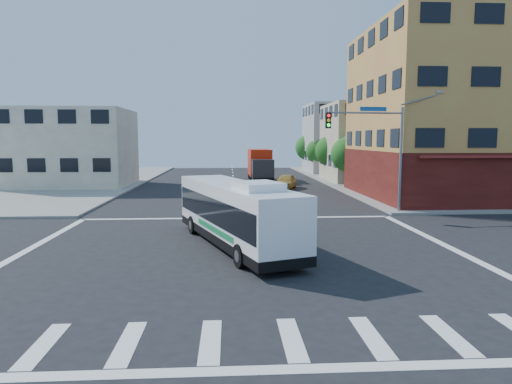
{
  "coord_description": "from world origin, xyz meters",
  "views": [
    {
      "loc": [
        -0.52,
        -18.7,
        4.91
      ],
      "look_at": [
        0.84,
        4.32,
        2.24
      ],
      "focal_mm": 32.0,
      "sensor_mm": 36.0,
      "label": 1
    }
  ],
  "objects": [
    {
      "name": "box_truck",
      "position": [
        3.14,
        34.82,
        1.8
      ],
      "size": [
        2.63,
        8.29,
        3.71
      ],
      "rotation": [
        0.0,
        0.0,
        0.02
      ],
      "color": "#232328",
      "rests_on": "ground"
    },
    {
      "name": "ground",
      "position": [
        0.0,
        0.0,
        0.0
      ],
      "size": [
        120.0,
        120.0,
        0.0
      ],
      "primitive_type": "plane",
      "color": "black",
      "rests_on": "ground"
    },
    {
      "name": "transit_bus",
      "position": [
        -0.26,
        1.96,
        1.57
      ],
      "size": [
        5.8,
        10.98,
        3.21
      ],
      "rotation": [
        0.0,
        0.0,
        0.34
      ],
      "color": "black",
      "rests_on": "ground"
    },
    {
      "name": "street_tree_c",
      "position": [
        11.9,
        43.92,
        3.46
      ],
      "size": [
        3.4,
        3.4,
        5.29
      ],
      "color": "#371F14",
      "rests_on": "ground"
    },
    {
      "name": "street_tree_d",
      "position": [
        11.9,
        51.92,
        3.88
      ],
      "size": [
        4.0,
        4.0,
        6.03
      ],
      "color": "#371F14",
      "rests_on": "ground"
    },
    {
      "name": "street_tree_b",
      "position": [
        11.9,
        35.92,
        3.75
      ],
      "size": [
        3.8,
        3.8,
        5.79
      ],
      "color": "#371F14",
      "rests_on": "ground"
    },
    {
      "name": "street_tree_a",
      "position": [
        11.9,
        27.92,
        3.59
      ],
      "size": [
        3.6,
        3.6,
        5.53
      ],
      "color": "#371F14",
      "rests_on": "ground"
    },
    {
      "name": "building_east_near",
      "position": [
        16.98,
        33.98,
        4.51
      ],
      "size": [
        12.06,
        10.06,
        9.0
      ],
      "color": "beige",
      "rests_on": "ground"
    },
    {
      "name": "corner_building_ne",
      "position": [
        19.99,
        18.48,
        5.89
      ],
      "size": [
        18.1,
        15.44,
        14.0
      ],
      "color": "#B59141",
      "rests_on": "ground"
    },
    {
      "name": "parked_car",
      "position": [
        5.14,
        26.31,
        0.73
      ],
      "size": [
        2.87,
        4.58,
        1.45
      ],
      "primitive_type": "imported",
      "rotation": [
        0.0,
        0.0,
        -0.29
      ],
      "color": "#B89339",
      "rests_on": "ground"
    },
    {
      "name": "signal_mast_ne",
      "position": [
        9.08,
        10.62,
        4.98
      ],
      "size": [
        7.91,
        1.13,
        8.07
      ],
      "color": "slate",
      "rests_on": "ground"
    },
    {
      "name": "building_west",
      "position": [
        -17.02,
        29.98,
        4.01
      ],
      "size": [
        12.06,
        10.06,
        8.0
      ],
      "color": "beige",
      "rests_on": "ground"
    },
    {
      "name": "building_east_far",
      "position": [
        16.98,
        47.98,
        5.01
      ],
      "size": [
        12.06,
        10.06,
        10.0
      ],
      "color": "#A4A5A0",
      "rests_on": "ground"
    }
  ]
}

